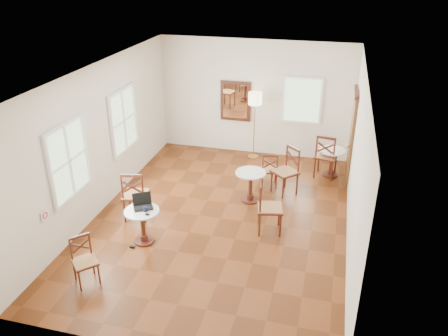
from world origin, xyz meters
name	(u,v)px	position (x,y,z in m)	size (l,w,h in m)	color
ground	(220,218)	(0.00, 0.00, 0.00)	(7.00, 7.00, 0.00)	#622D10
room_shell	(221,126)	(-0.06, 0.27, 1.89)	(5.02, 7.02, 3.01)	silver
cafe_table_near	(143,223)	(-1.17, -1.14, 0.42)	(0.64, 0.64, 0.68)	#491D12
cafe_table_mid	(250,183)	(0.44, 0.87, 0.43)	(0.65, 0.65, 0.69)	#491D12
cafe_table_back	(332,160)	(2.08, 2.55, 0.42)	(0.64, 0.64, 0.67)	#491D12
chair_near_a	(135,195)	(-1.65, -0.39, 0.53)	(0.58, 0.58, 1.07)	#491D12
chair_near_b	(84,261)	(-1.63, -2.42, 0.41)	(0.54, 0.54, 0.82)	#491D12
chair_mid_a	(269,170)	(0.73, 1.64, 0.42)	(0.46, 0.46, 0.85)	#491D12
chair_mid_b	(268,207)	(1.00, -0.20, 0.52)	(0.57, 0.57, 1.04)	#491D12
chair_back_a	(326,156)	(1.94, 2.47, 0.54)	(0.58, 0.58, 1.09)	#491D12
chair_back_b	(286,171)	(1.12, 1.44, 0.53)	(0.69, 0.69, 1.06)	#491D12
floor_lamp	(255,103)	(0.07, 3.15, 1.49)	(0.34, 0.34, 1.76)	#BF8C3F
laptop	(143,204)	(-1.21, -1.01, 0.74)	(0.44, 0.42, 0.25)	black
mouse	(147,214)	(-1.01, -1.26, 0.69)	(0.09, 0.06, 0.03)	black
navy_mug	(145,209)	(-1.09, -1.15, 0.72)	(0.12, 0.08, 0.09)	black
water_glass	(149,208)	(-1.04, -1.10, 0.73)	(0.06, 0.06, 0.10)	white
power_adapter	(132,247)	(-1.31, -1.38, 0.02)	(0.09, 0.05, 0.04)	black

